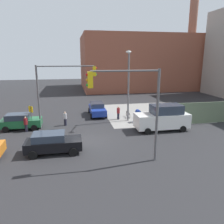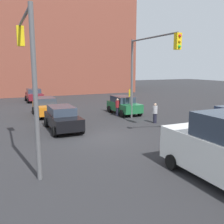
{
  "view_description": "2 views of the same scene",
  "coord_description": "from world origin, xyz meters",
  "px_view_note": "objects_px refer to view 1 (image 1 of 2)",
  "views": [
    {
      "loc": [
        -1.25,
        -18.16,
        7.18
      ],
      "look_at": [
        2.28,
        0.45,
        2.47
      ],
      "focal_mm": 35.0,
      "sensor_mm": 36.0,
      "label": 1
    },
    {
      "loc": [
        13.92,
        -5.7,
        4.27
      ],
      "look_at": [
        2.85,
        -0.67,
        2.09
      ],
      "focal_mm": 40.0,
      "sensor_mm": 36.0,
      "label": 2
    }
  ],
  "objects_px": {
    "hatchback_blue": "(97,109)",
    "pedestrian_crossing": "(26,124)",
    "street_lamp_corner": "(128,81)",
    "mailbox_blue": "(138,116)",
    "pedestrian_waiting": "(65,118)",
    "traffic_signal_se_corner": "(132,98)",
    "bicycle_leaning_on_fence": "(128,115)",
    "pedestrian_walking_north": "(118,113)",
    "coupe_green": "(21,121)",
    "smokestack": "(191,46)",
    "traffic_signal_nw_corner": "(61,83)",
    "van_white_delivery": "(163,118)",
    "bicycle_at_crosswalk": "(20,123)",
    "coupe_black": "(53,142)"
  },
  "relations": [
    {
      "from": "hatchback_blue",
      "to": "pedestrian_crossing",
      "type": "xyz_separation_m",
      "value": [
        -7.76,
        -5.15,
        -0.04
      ]
    },
    {
      "from": "traffic_signal_se_corner",
      "to": "bicycle_leaning_on_fence",
      "type": "xyz_separation_m",
      "value": [
        2.94,
        11.7,
        -4.25
      ]
    },
    {
      "from": "traffic_signal_se_corner",
      "to": "van_white_delivery",
      "type": "bearing_deg",
      "value": 50.89
    },
    {
      "from": "pedestrian_crossing",
      "to": "pedestrian_waiting",
      "type": "xyz_separation_m",
      "value": [
        3.8,
        1.4,
        -0.01
      ]
    },
    {
      "from": "hatchback_blue",
      "to": "traffic_signal_nw_corner",
      "type": "bearing_deg",
      "value": -132.78
    },
    {
      "from": "mailbox_blue",
      "to": "hatchback_blue",
      "type": "distance_m",
      "value": 5.8
    },
    {
      "from": "mailbox_blue",
      "to": "street_lamp_corner",
      "type": "bearing_deg",
      "value": 158.02
    },
    {
      "from": "traffic_signal_nw_corner",
      "to": "pedestrian_walking_north",
      "type": "bearing_deg",
      "value": 17.46
    },
    {
      "from": "pedestrian_waiting",
      "to": "bicycle_at_crosswalk",
      "type": "bearing_deg",
      "value": 61.38
    },
    {
      "from": "pedestrian_walking_north",
      "to": "hatchback_blue",
      "type": "bearing_deg",
      "value": 7.95
    },
    {
      "from": "traffic_signal_se_corner",
      "to": "street_lamp_corner",
      "type": "height_order",
      "value": "street_lamp_corner"
    },
    {
      "from": "smokestack",
      "to": "traffic_signal_nw_corner",
      "type": "distance_m",
      "value": 38.65
    },
    {
      "from": "van_white_delivery",
      "to": "pedestrian_waiting",
      "type": "distance_m",
      "value": 10.36
    },
    {
      "from": "traffic_signal_nw_corner",
      "to": "street_lamp_corner",
      "type": "bearing_deg",
      "value": 7.42
    },
    {
      "from": "street_lamp_corner",
      "to": "hatchback_blue",
      "type": "xyz_separation_m",
      "value": [
        -3.14,
        3.5,
        -3.86
      ]
    },
    {
      "from": "coupe_black",
      "to": "coupe_green",
      "type": "relative_size",
      "value": 1.07
    },
    {
      "from": "street_lamp_corner",
      "to": "pedestrian_waiting",
      "type": "xyz_separation_m",
      "value": [
        -7.1,
        -0.25,
        -3.91
      ]
    },
    {
      "from": "traffic_signal_nw_corner",
      "to": "van_white_delivery",
      "type": "relative_size",
      "value": 1.2
    },
    {
      "from": "bicycle_at_crosswalk",
      "to": "coupe_black",
      "type": "bearing_deg",
      "value": -63.04
    },
    {
      "from": "smokestack",
      "to": "street_lamp_corner",
      "type": "distance_m",
      "value": 32.93
    },
    {
      "from": "pedestrian_walking_north",
      "to": "bicycle_at_crosswalk",
      "type": "bearing_deg",
      "value": 58.07
    },
    {
      "from": "traffic_signal_nw_corner",
      "to": "coupe_green",
      "type": "height_order",
      "value": "traffic_signal_nw_corner"
    },
    {
      "from": "van_white_delivery",
      "to": "street_lamp_corner",
      "type": "bearing_deg",
      "value": 126.32
    },
    {
      "from": "smokestack",
      "to": "bicycle_at_crosswalk",
      "type": "height_order",
      "value": "smokestack"
    },
    {
      "from": "traffic_signal_nw_corner",
      "to": "bicycle_at_crosswalk",
      "type": "relative_size",
      "value": 3.71
    },
    {
      "from": "street_lamp_corner",
      "to": "mailbox_blue",
      "type": "relative_size",
      "value": 5.59
    },
    {
      "from": "coupe_black",
      "to": "pedestrian_walking_north",
      "type": "bearing_deg",
      "value": 49.94
    },
    {
      "from": "traffic_signal_nw_corner",
      "to": "pedestrian_waiting",
      "type": "distance_m",
      "value": 3.94
    },
    {
      "from": "traffic_signal_nw_corner",
      "to": "coupe_green",
      "type": "distance_m",
      "value": 5.78
    },
    {
      "from": "mailbox_blue",
      "to": "coupe_green",
      "type": "bearing_deg",
      "value": -178.95
    },
    {
      "from": "traffic_signal_se_corner",
      "to": "pedestrian_walking_north",
      "type": "xyz_separation_m",
      "value": [
        1.54,
        11.0,
        -3.77
      ]
    },
    {
      "from": "street_lamp_corner",
      "to": "pedestrian_walking_north",
      "type": "height_order",
      "value": "street_lamp_corner"
    },
    {
      "from": "bicycle_leaning_on_fence",
      "to": "pedestrian_walking_north",
      "type": "bearing_deg",
      "value": -153.54
    },
    {
      "from": "pedestrian_crossing",
      "to": "bicycle_leaning_on_fence",
      "type": "xyz_separation_m",
      "value": [
        11.4,
        3.4,
        -0.46
      ]
    },
    {
      "from": "street_lamp_corner",
      "to": "bicycle_leaning_on_fence",
      "type": "bearing_deg",
      "value": 73.96
    },
    {
      "from": "pedestrian_walking_north",
      "to": "bicycle_at_crosswalk",
      "type": "xyz_separation_m",
      "value": [
        -11.0,
        -0.5,
        -0.47
      ]
    },
    {
      "from": "hatchback_blue",
      "to": "bicycle_leaning_on_fence",
      "type": "distance_m",
      "value": 4.07
    },
    {
      "from": "traffic_signal_se_corner",
      "to": "bicycle_leaning_on_fence",
      "type": "height_order",
      "value": "traffic_signal_se_corner"
    },
    {
      "from": "coupe_black",
      "to": "pedestrian_waiting",
      "type": "height_order",
      "value": "coupe_black"
    },
    {
      "from": "hatchback_blue",
      "to": "mailbox_blue",
      "type": "bearing_deg",
      "value": -42.95
    },
    {
      "from": "bicycle_at_crosswalk",
      "to": "traffic_signal_se_corner",
      "type": "bearing_deg",
      "value": -47.99
    },
    {
      "from": "van_white_delivery",
      "to": "bicycle_leaning_on_fence",
      "type": "bearing_deg",
      "value": 111.97
    },
    {
      "from": "street_lamp_corner",
      "to": "pedestrian_crossing",
      "type": "distance_m",
      "value": 11.69
    },
    {
      "from": "street_lamp_corner",
      "to": "coupe_green",
      "type": "relative_size",
      "value": 2.01
    },
    {
      "from": "bicycle_at_crosswalk",
      "to": "coupe_green",
      "type": "bearing_deg",
      "value": -75.65
    },
    {
      "from": "pedestrian_crossing",
      "to": "pedestrian_walking_north",
      "type": "relative_size",
      "value": 0.98
    },
    {
      "from": "bicycle_leaning_on_fence",
      "to": "smokestack",
      "type": "bearing_deg",
      "value": 47.58
    },
    {
      "from": "pedestrian_walking_north",
      "to": "bicycle_leaning_on_fence",
      "type": "height_order",
      "value": "pedestrian_walking_north"
    },
    {
      "from": "street_lamp_corner",
      "to": "pedestrian_crossing",
      "type": "bearing_deg",
      "value": -171.41
    },
    {
      "from": "smokestack",
      "to": "traffic_signal_nw_corner",
      "type": "xyz_separation_m",
      "value": [
        -28.59,
        -25.5,
        -5.13
      ]
    }
  ]
}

